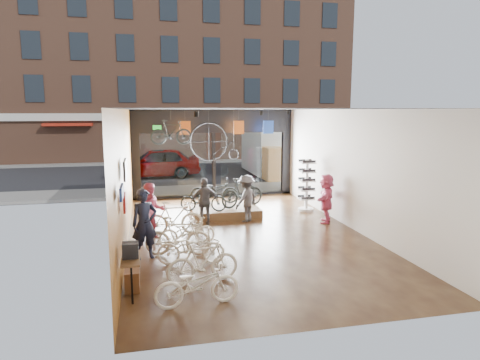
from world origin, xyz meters
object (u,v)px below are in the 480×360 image
object	(u,v)px
floor_bike_4	(187,231)
display_platform	(225,211)
street_car	(156,163)
display_bike_mid	(242,192)
customer_2	(205,202)
hung_bike	(171,132)
penny_farthing	(217,143)
customer_3	(246,198)
floor_bike_3	(178,236)
customer_5	(326,198)
floor_bike_5	(174,218)
display_bike_right	(214,191)
box_truck	(274,153)
floor_bike_2	(191,247)
customer_1	(151,211)
floor_bike_0	(197,284)
sunglasses_rack	(306,185)
display_bike_left	(204,199)
floor_bike_1	(203,262)
customer_0	(144,224)

from	to	relation	value
floor_bike_4	display_platform	distance (m)	3.75
street_car	display_bike_mid	distance (m)	10.04
customer_2	hung_bike	bearing A→B (deg)	-72.90
penny_farthing	customer_3	bearing A→B (deg)	-79.16
floor_bike_3	customer_5	world-z (taller)	customer_5
customer_2	floor_bike_5	bearing A→B (deg)	41.05
display_bike_right	customer_3	size ratio (longest dim) A/B	1.13
floor_bike_5	penny_farthing	xyz separation A→B (m)	(1.98, 3.89, 1.98)
floor_bike_5	box_truck	bearing A→B (deg)	-32.13
street_car	floor_bike_3	distance (m)	13.58
floor_bike_2	customer_1	distance (m)	2.58
customer_3	floor_bike_5	bearing A→B (deg)	-16.52
box_truck	customer_1	world-z (taller)	box_truck
floor_bike_0	sunglasses_rack	size ratio (longest dim) A/B	0.85
floor_bike_5	customer_5	xyz separation A→B (m)	(5.12, 0.41, 0.31)
floor_bike_4	display_bike_mid	xyz separation A→B (m)	(2.32, 3.21, 0.41)
floor_bike_0	hung_bike	xyz separation A→B (m)	(0.10, 8.79, 2.49)
display_bike_left	customer_3	bearing A→B (deg)	-96.88
floor_bike_4	penny_farthing	distance (m)	5.74
box_truck	floor_bike_1	world-z (taller)	box_truck
floor_bike_1	customer_2	xyz separation A→B (m)	(0.71, 4.74, 0.31)
floor_bike_1	sunglasses_rack	size ratio (longest dim) A/B	0.83
street_car	floor_bike_1	size ratio (longest dim) A/B	3.02
customer_2	sunglasses_rack	distance (m)	4.19
customer_0	customer_3	distance (m)	4.54
customer_2	floor_bike_3	bearing A→B (deg)	69.40
floor_bike_0	floor_bike_2	distance (m)	2.29
display_bike_right	customer_0	distance (m)	5.41
floor_bike_3	customer_0	size ratio (longest dim) A/B	0.96
floor_bike_3	display_platform	bearing A→B (deg)	-13.98
box_truck	customer_0	bearing A→B (deg)	-120.05
floor_bike_3	floor_bike_5	xyz separation A→B (m)	(0.04, 1.91, 0.00)
box_truck	floor_bike_0	size ratio (longest dim) A/B	4.07
floor_bike_4	display_bike_left	world-z (taller)	display_bike_left
floor_bike_1	floor_bike_4	xyz separation A→B (m)	(-0.09, 2.66, -0.06)
customer_0	customer_3	world-z (taller)	customer_0
customer_0	customer_2	world-z (taller)	customer_0
display_bike_right	customer_5	distance (m)	4.21
display_platform	floor_bike_0	bearing A→B (deg)	-104.66
floor_bike_1	customer_3	bearing A→B (deg)	-31.99
floor_bike_3	floor_bike_4	distance (m)	0.80
floor_bike_5	customer_0	xyz separation A→B (m)	(-0.88, -1.93, 0.38)
customer_5	floor_bike_5	bearing A→B (deg)	-57.76
floor_bike_3	display_bike_left	size ratio (longest dim) A/B	1.08
floor_bike_1	sunglasses_rack	distance (m)	7.61
floor_bike_1	floor_bike_3	xyz separation A→B (m)	(-0.39, 1.93, 0.03)
display_bike_left	display_platform	bearing A→B (deg)	-43.93
box_truck	display_bike_left	distance (m)	10.47
floor_bike_1	floor_bike_0	bearing A→B (deg)	158.21
box_truck	customer_0	world-z (taller)	box_truck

